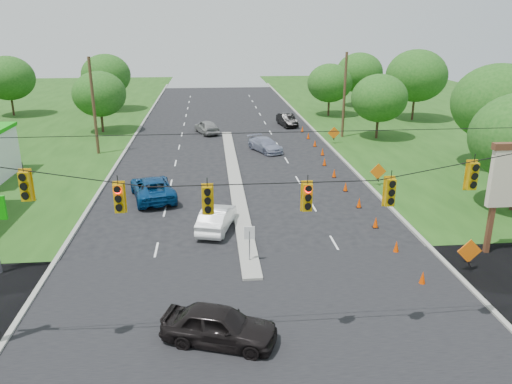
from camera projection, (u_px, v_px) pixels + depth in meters
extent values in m
plane|color=black|center=(261.00, 330.00, 20.36)|extent=(160.00, 160.00, 0.00)
cube|color=black|center=(261.00, 330.00, 20.36)|extent=(160.00, 14.00, 0.02)
cube|color=gray|center=(124.00, 153.00, 47.74)|extent=(0.25, 110.00, 0.16)
cube|color=gray|center=(331.00, 149.00, 49.52)|extent=(0.25, 110.00, 0.16)
cube|color=gray|center=(235.00, 178.00, 40.15)|extent=(1.00, 34.00, 0.18)
cylinder|color=gray|center=(249.00, 247.00, 25.72)|extent=(0.06, 0.06, 1.80)
cube|color=white|center=(249.00, 233.00, 25.47)|extent=(0.55, 0.04, 0.70)
cylinder|color=black|center=(265.00, 173.00, 17.16)|extent=(24.00, 0.04, 0.04)
cube|color=#E2A809|center=(26.00, 186.00, 16.53)|extent=(0.34, 0.24, 1.00)
cube|color=#E2A809|center=(119.00, 198.00, 16.97)|extent=(0.34, 0.24, 1.00)
cube|color=#E2A809|center=(208.00, 200.00, 17.29)|extent=(0.34, 0.24, 1.00)
cube|color=#E2A809|center=(307.00, 197.00, 17.60)|extent=(0.34, 0.24, 1.00)
cube|color=#E2A809|center=(390.00, 192.00, 17.83)|extent=(0.34, 0.24, 1.00)
cube|color=#E2A809|center=(472.00, 176.00, 17.93)|extent=(0.34, 0.24, 1.00)
cylinder|color=#422D1C|center=(94.00, 107.00, 46.08)|extent=(0.28, 0.28, 9.00)
cylinder|color=#422D1C|center=(344.00, 96.00, 52.99)|extent=(0.28, 0.28, 9.00)
cube|color=#59331E|center=(491.00, 215.00, 26.44)|extent=(0.25, 0.25, 4.40)
cone|color=#E03D00|center=(423.00, 278.00, 23.79)|extent=(0.32, 0.32, 0.70)
cone|color=#E03D00|center=(396.00, 247.00, 27.08)|extent=(0.32, 0.32, 0.70)
cone|color=#E03D00|center=(376.00, 222.00, 30.38)|extent=(0.32, 0.32, 0.70)
cone|color=#E03D00|center=(359.00, 203.00, 33.68)|extent=(0.32, 0.32, 0.70)
cone|color=#E03D00|center=(346.00, 187.00, 36.98)|extent=(0.32, 0.32, 0.70)
cone|color=#E03D00|center=(334.00, 173.00, 40.28)|extent=(0.32, 0.32, 0.70)
cone|color=#E03D00|center=(325.00, 162.00, 43.57)|extent=(0.32, 0.32, 0.70)
cone|color=#E03D00|center=(323.00, 152.00, 46.92)|extent=(0.32, 0.32, 0.70)
cone|color=#E03D00|center=(315.00, 143.00, 50.22)|extent=(0.32, 0.32, 0.70)
cone|color=#E03D00|center=(308.00, 136.00, 53.52)|extent=(0.32, 0.32, 0.70)
cone|color=#E03D00|center=(302.00, 129.00, 56.82)|extent=(0.32, 0.32, 0.70)
cube|color=black|center=(468.00, 262.00, 24.91)|extent=(0.06, 0.58, 0.26)
cube|color=black|center=(468.00, 262.00, 24.91)|extent=(0.06, 0.58, 0.26)
cube|color=orange|center=(470.00, 251.00, 24.71)|extent=(1.27, 0.05, 1.27)
cube|color=black|center=(377.00, 179.00, 38.10)|extent=(0.06, 0.58, 0.26)
cube|color=black|center=(377.00, 179.00, 38.10)|extent=(0.06, 0.58, 0.26)
cube|color=orange|center=(378.00, 171.00, 37.90)|extent=(1.27, 0.05, 1.27)
cube|color=black|center=(334.00, 139.00, 51.29)|extent=(0.06, 0.58, 0.26)
cube|color=black|center=(334.00, 139.00, 51.29)|extent=(0.06, 0.58, 0.26)
cube|color=orange|center=(334.00, 133.00, 51.10)|extent=(1.27, 0.05, 1.27)
cylinder|color=black|center=(12.00, 105.00, 66.43)|extent=(0.28, 0.28, 2.88)
ellipsoid|color=#194C14|center=(8.00, 78.00, 65.29)|extent=(6.72, 6.72, 5.76)
cylinder|color=black|center=(102.00, 121.00, 56.41)|extent=(0.28, 0.28, 2.52)
ellipsoid|color=#194C14|center=(99.00, 94.00, 55.42)|extent=(5.88, 5.88, 5.04)
cylinder|color=black|center=(109.00, 100.00, 70.31)|extent=(0.28, 0.28, 2.88)
ellipsoid|color=#194C14|center=(106.00, 75.00, 69.18)|extent=(6.72, 6.72, 5.76)
cylinder|color=black|center=(491.00, 149.00, 42.51)|extent=(0.28, 0.28, 3.24)
ellipsoid|color=#194C14|center=(498.00, 103.00, 41.23)|extent=(7.56, 7.56, 6.48)
cylinder|color=black|center=(377.00, 127.00, 53.40)|extent=(0.28, 0.28, 2.52)
ellipsoid|color=#194C14|center=(379.00, 98.00, 52.41)|extent=(5.88, 5.88, 5.04)
cylinder|color=black|center=(413.00, 107.00, 63.42)|extent=(0.28, 0.28, 3.24)
ellipsoid|color=#194C14|center=(416.00, 76.00, 62.14)|extent=(7.56, 7.56, 6.48)
cylinder|color=black|center=(358.00, 97.00, 73.49)|extent=(0.28, 0.28, 2.88)
ellipsoid|color=#194C14|center=(359.00, 73.00, 72.35)|extent=(6.72, 6.72, 5.76)
cylinder|color=black|center=(329.00, 106.00, 66.42)|extent=(0.28, 0.28, 2.52)
ellipsoid|color=#194C14|center=(330.00, 83.00, 65.42)|extent=(5.88, 5.88, 5.04)
imported|color=black|center=(219.00, 325.00, 19.31)|extent=(4.87, 3.16, 1.54)
imported|color=white|center=(217.00, 218.00, 30.00)|extent=(2.63, 4.68, 1.46)
imported|color=navy|center=(153.00, 188.00, 35.26)|extent=(3.97, 6.23, 1.60)
imported|color=gray|center=(265.00, 145.00, 48.28)|extent=(3.58, 4.95, 1.33)
imported|color=gray|center=(207.00, 127.00, 56.00)|extent=(3.19, 4.83, 1.53)
imported|color=black|center=(287.00, 120.00, 60.16)|extent=(2.21, 4.61, 1.46)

